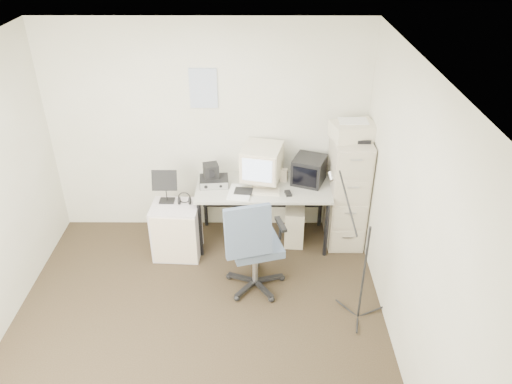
{
  "coord_description": "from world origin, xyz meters",
  "views": [
    {
      "loc": [
        0.57,
        -3.39,
        3.52
      ],
      "look_at": [
        0.55,
        0.95,
        0.95
      ],
      "focal_mm": 35.0,
      "sensor_mm": 36.0,
      "label": 1
    }
  ],
  "objects_px": {
    "office_chair": "(255,243)",
    "side_cart": "(177,230)",
    "filing_cabinet": "(347,191)",
    "desk": "(263,213)"
  },
  "relations": [
    {
      "from": "filing_cabinet",
      "to": "side_cart",
      "type": "height_order",
      "value": "filing_cabinet"
    },
    {
      "from": "desk",
      "to": "side_cart",
      "type": "height_order",
      "value": "desk"
    },
    {
      "from": "side_cart",
      "to": "filing_cabinet",
      "type": "bearing_deg",
      "value": 11.97
    },
    {
      "from": "filing_cabinet",
      "to": "office_chair",
      "type": "bearing_deg",
      "value": -140.52
    },
    {
      "from": "office_chair",
      "to": "side_cart",
      "type": "distance_m",
      "value": 1.06
    },
    {
      "from": "office_chair",
      "to": "desk",
      "type": "bearing_deg",
      "value": 68.13
    },
    {
      "from": "filing_cabinet",
      "to": "office_chair",
      "type": "relative_size",
      "value": 1.18
    },
    {
      "from": "desk",
      "to": "filing_cabinet",
      "type": "bearing_deg",
      "value": 1.81
    },
    {
      "from": "office_chair",
      "to": "side_cart",
      "type": "bearing_deg",
      "value": 132.08
    },
    {
      "from": "desk",
      "to": "office_chair",
      "type": "distance_m",
      "value": 0.85
    }
  ]
}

